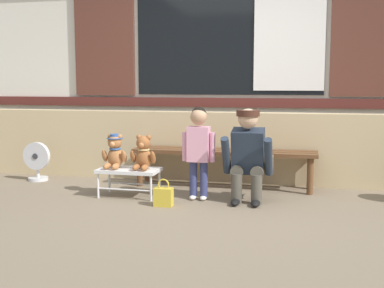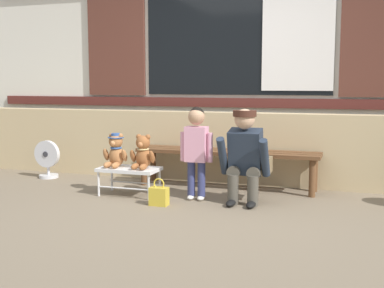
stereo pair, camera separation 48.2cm
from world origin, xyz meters
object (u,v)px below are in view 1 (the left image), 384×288
Objects in this scene: teddy_bear_plain at (143,154)px; child_standing at (199,143)px; teddy_bear_with_hat at (115,152)px; small_display_bench at (129,172)px; handbag_on_ground at (164,196)px; adult_crouching at (249,155)px; floor_fan at (37,162)px; wooden_bench_long at (224,156)px.

child_standing is at bearing 2.83° from teddy_bear_plain.
teddy_bear_with_hat is 0.92m from child_standing.
small_display_bench is 0.59m from handbag_on_ground.
teddy_bear_with_hat is 0.38× the size of adult_crouching.
small_display_bench is at bearing -177.66° from child_standing.
adult_crouching is at bearing 2.01° from small_display_bench.
child_standing is (0.75, 0.03, 0.33)m from small_display_bench.
small_display_bench is at bearing -20.96° from floor_fan.
child_standing reaches higher than adult_crouching.
small_display_bench is 1.33× the size of floor_fan.
handbag_on_ground is at bearing -24.40° from floor_fan.
teddy_bear_plain is 0.38× the size of adult_crouching.
teddy_bear_with_hat is 1.34× the size of handbag_on_ground.
wooden_bench_long is at bearing 36.74° from small_display_bench.
adult_crouching reaches higher than handbag_on_ground.
teddy_bear_plain reaches higher than wooden_bench_long.
wooden_bench_long reaches higher than handbag_on_ground.
floor_fan is (-2.31, -0.13, -0.13)m from wooden_bench_long.
child_standing is (0.59, 0.03, 0.13)m from teddy_bear_plain.
floor_fan reaches higher than handbag_on_ground.
adult_crouching reaches higher than small_display_bench.
child_standing is at bearing 1.79° from teddy_bear_with_hat.
floor_fan is (-1.41, 0.54, -0.03)m from small_display_bench.
teddy_bear_plain is (0.16, 0.00, 0.20)m from small_display_bench.
adult_crouching is (0.51, 0.01, -0.11)m from child_standing.
wooden_bench_long is 2.19× the size of child_standing.
small_display_bench is 0.67× the size of adult_crouching.
teddy_bear_plain is 0.38× the size of child_standing.
child_standing is at bearing 51.34° from handbag_on_ground.
child_standing reaches higher than floor_fan.
teddy_bear_with_hat reaches higher than floor_fan.
handbag_on_ground is 0.57× the size of floor_fan.
child_standing is 1.01× the size of adult_crouching.
wooden_bench_long is at bearing 119.87° from adult_crouching.
teddy_bear_with_hat is at bearing -23.29° from floor_fan.
handbag_on_ground is at bearing -155.62° from adult_crouching.
small_display_bench is 2.35× the size of handbag_on_ground.
child_standing reaches higher than wooden_bench_long.
floor_fan is at bearing 166.73° from child_standing.
handbag_on_ground is (-0.43, -0.99, -0.28)m from wooden_bench_long.
teddy_bear_with_hat is 0.80m from handbag_on_ground.
wooden_bench_long is at bearing 42.17° from teddy_bear_plain.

